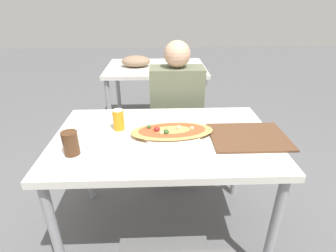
# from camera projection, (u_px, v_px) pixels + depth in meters

# --- Properties ---
(ground_plane) EXTENTS (14.00, 14.00, 0.00)m
(ground_plane) POSITION_uv_depth(u_px,v_px,m) (165.00, 228.00, 1.83)
(ground_plane) COLOR #59595B
(dining_table) EXTENTS (1.25, 0.79, 0.74)m
(dining_table) POSITION_uv_depth(u_px,v_px,m) (164.00, 147.00, 1.53)
(dining_table) COLOR silver
(dining_table) RESTS_ON ground_plane
(chair_far_seated) EXTENTS (0.40, 0.40, 0.83)m
(chair_far_seated) POSITION_uv_depth(u_px,v_px,m) (175.00, 121.00, 2.26)
(chair_far_seated) COLOR #4C4C4C
(chair_far_seated) RESTS_ON ground_plane
(person_seated) EXTENTS (0.41, 0.24, 1.17)m
(person_seated) POSITION_uv_depth(u_px,v_px,m) (177.00, 104.00, 2.07)
(person_seated) COLOR #2D2D38
(person_seated) RESTS_ON ground_plane
(pizza_main) EXTENTS (0.49, 0.33, 0.06)m
(pizza_main) POSITION_uv_depth(u_px,v_px,m) (172.00, 132.00, 1.50)
(pizza_main) COLOR white
(pizza_main) RESTS_ON dining_table
(soda_can) EXTENTS (0.07, 0.07, 0.12)m
(soda_can) POSITION_uv_depth(u_px,v_px,m) (119.00, 120.00, 1.54)
(soda_can) COLOR orange
(soda_can) RESTS_ON dining_table
(drink_glass) EXTENTS (0.08, 0.08, 0.12)m
(drink_glass) POSITION_uv_depth(u_px,v_px,m) (71.00, 143.00, 1.30)
(drink_glass) COLOR #4C2D19
(drink_glass) RESTS_ON dining_table
(serving_tray) EXTENTS (0.43, 0.33, 0.01)m
(serving_tray) POSITION_uv_depth(u_px,v_px,m) (248.00, 137.00, 1.47)
(serving_tray) COLOR brown
(serving_tray) RESTS_ON dining_table
(background_table) EXTENTS (1.10, 0.80, 0.86)m
(background_table) POSITION_uv_depth(u_px,v_px,m) (152.00, 71.00, 2.97)
(background_table) COLOR silver
(background_table) RESTS_ON ground_plane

